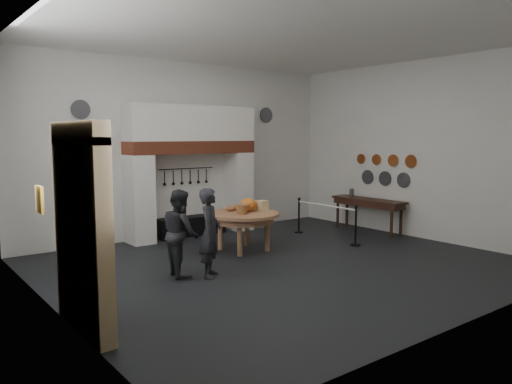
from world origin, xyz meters
TOP-DOWN VIEW (x-y plane):
  - floor at (0.00, 0.00)m, footprint 9.00×8.00m
  - ceiling at (0.00, 0.00)m, footprint 9.00×8.00m
  - wall_back at (0.00, 4.00)m, footprint 9.00×0.02m
  - wall_front at (0.00, -4.00)m, footprint 9.00×0.02m
  - wall_left at (-4.50, 0.00)m, footprint 0.02×8.00m
  - wall_right at (4.50, 0.00)m, footprint 0.02×8.00m
  - chimney_pier_left at (-1.48, 3.65)m, footprint 0.55×0.70m
  - chimney_pier_right at (1.48, 3.65)m, footprint 0.55×0.70m
  - hearth_brick_band at (0.00, 3.65)m, footprint 3.50×0.72m
  - chimney_hood at (0.00, 3.65)m, footprint 3.50×0.70m
  - iron_range at (0.00, 3.72)m, footprint 1.90×0.45m
  - utensil_rail at (0.00, 3.92)m, footprint 1.60×0.02m
  - door_recess at (-4.47, -1.00)m, footprint 0.04×1.10m
  - door_jamb_near at (-4.38, -1.70)m, footprint 0.22×0.30m
  - door_jamb_far at (-4.38, -0.30)m, footprint 0.22×0.30m
  - door_lintel at (-4.38, -1.00)m, footprint 0.22×1.70m
  - wall_plaque at (-4.45, 0.80)m, footprint 0.05×0.34m
  - work_table at (0.06, 1.47)m, footprint 2.04×2.04m
  - pumpkin at (0.26, 1.57)m, footprint 0.36×0.36m
  - cheese_block_big at (0.56, 1.42)m, footprint 0.22×0.22m
  - cheese_block_small at (0.54, 1.72)m, footprint 0.18×0.18m
  - wicker_basket at (-0.09, 1.32)m, footprint 0.40×0.40m
  - bread_loaf at (-0.04, 1.82)m, footprint 0.31×0.18m
  - visitor_near at (-1.66, 0.15)m, footprint 0.70×0.71m
  - visitor_far at (-2.06, 0.55)m, footprint 0.75×0.89m
  - side_table at (4.10, 1.25)m, footprint 0.55×2.20m
  - pewter_jug at (4.10, 1.85)m, footprint 0.12×0.12m
  - copper_pan_a at (4.46, 0.20)m, footprint 0.03×0.34m
  - copper_pan_b at (4.46, 0.75)m, footprint 0.03×0.32m
  - copper_pan_c at (4.46, 1.30)m, footprint 0.03×0.30m
  - copper_pan_d at (4.46, 1.85)m, footprint 0.03×0.28m
  - pewter_plate_left at (4.46, 0.40)m, footprint 0.03×0.40m
  - pewter_plate_mid at (4.46, 1.00)m, footprint 0.03×0.40m
  - pewter_plate_right at (4.46, 1.60)m, footprint 0.03×0.40m
  - pewter_plate_back_left at (-2.70, 3.96)m, footprint 0.44×0.03m
  - pewter_plate_back_right at (2.70, 3.96)m, footprint 0.44×0.03m
  - barrier_post_near at (2.49, 0.27)m, footprint 0.05×0.05m
  - barrier_post_far at (2.49, 2.27)m, footprint 0.05×0.05m
  - barrier_rope at (2.49, 1.27)m, footprint 0.04×2.00m

SIDE VIEW (x-z plane):
  - floor at x=0.00m, z-range -0.01..0.01m
  - iron_range at x=0.00m, z-range 0.00..0.50m
  - barrier_post_near at x=2.49m, z-range 0.00..0.90m
  - barrier_post_far at x=2.49m, z-range 0.00..0.90m
  - visitor_far at x=-2.06m, z-range 0.00..1.63m
  - visitor_near at x=-1.66m, z-range 0.00..1.66m
  - work_table at x=0.06m, z-range 0.80..0.88m
  - barrier_rope at x=2.49m, z-range 0.83..0.87m
  - side_table at x=4.10m, z-range 0.84..0.90m
  - bread_loaf at x=-0.04m, z-range 0.87..1.01m
  - cheese_block_small at x=0.54m, z-range 0.88..1.07m
  - wicker_basket at x=-0.09m, z-range 0.88..1.09m
  - cheese_block_big at x=0.56m, z-range 0.88..1.11m
  - pewter_jug at x=4.10m, z-range 0.90..1.12m
  - pumpkin at x=0.26m, z-range 0.88..1.18m
  - chimney_pier_left at x=-1.48m, z-range 0.00..2.15m
  - chimney_pier_right at x=1.48m, z-range 0.00..2.15m
  - door_recess at x=-4.47m, z-range 0.00..2.50m
  - door_jamb_near at x=-4.38m, z-range 0.00..2.60m
  - door_jamb_far at x=-4.38m, z-range 0.00..2.60m
  - pewter_plate_left at x=4.46m, z-range 1.25..1.65m
  - pewter_plate_mid at x=4.46m, z-range 1.25..1.65m
  - pewter_plate_right at x=4.46m, z-range 1.25..1.65m
  - wall_plaque at x=-4.45m, z-range 1.38..1.82m
  - utensil_rail at x=0.00m, z-range 1.74..1.76m
  - copper_pan_b at x=4.46m, z-range 1.79..2.11m
  - copper_pan_d at x=4.46m, z-range 1.81..2.09m
  - copper_pan_a at x=4.46m, z-range 1.78..2.12m
  - copper_pan_c at x=4.46m, z-range 1.80..2.10m
  - wall_back at x=0.00m, z-range 0.00..4.50m
  - wall_front at x=0.00m, z-range 0.00..4.50m
  - wall_left at x=-4.50m, z-range 0.00..4.50m
  - wall_right at x=4.50m, z-range 0.00..4.50m
  - hearth_brick_band at x=0.00m, z-range 2.15..2.47m
  - door_lintel at x=-4.38m, z-range 2.50..2.80m
  - chimney_hood at x=0.00m, z-range 2.47..3.37m
  - pewter_plate_back_left at x=-2.70m, z-range 2.98..3.42m
  - pewter_plate_back_right at x=2.70m, z-range 2.98..3.42m
  - ceiling at x=0.00m, z-range 4.49..4.51m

